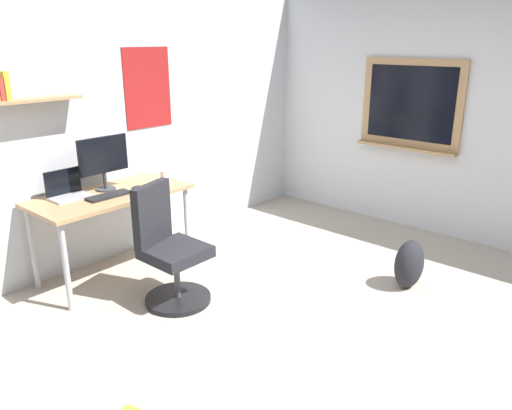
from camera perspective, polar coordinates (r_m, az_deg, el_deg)
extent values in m
plane|color=#ADA393|center=(3.66, 9.52, -14.85)|extent=(5.20, 5.20, 0.00)
cube|color=silver|center=(4.85, -15.21, 9.62)|extent=(5.00, 0.10, 2.60)
cube|color=tan|center=(4.28, -23.83, 10.97)|extent=(0.68, 0.20, 0.02)
cube|color=#A51E1E|center=(4.94, -12.25, 12.92)|extent=(0.52, 0.01, 0.74)
cube|color=gold|center=(4.20, -26.84, 12.06)|extent=(0.04, 0.14, 0.21)
cube|color=silver|center=(5.37, 24.58, 9.42)|extent=(0.10, 5.00, 2.60)
cube|color=tan|center=(5.56, 17.29, 11.03)|extent=(0.04, 1.10, 0.90)
cube|color=black|center=(5.54, 17.22, 11.02)|extent=(0.01, 0.94, 0.76)
cube|color=tan|center=(5.59, 16.64, 6.28)|extent=(0.12, 1.10, 0.03)
cube|color=tan|center=(4.40, -16.29, 1.11)|extent=(1.32, 0.65, 0.03)
cylinder|color=#B7B7BC|center=(4.04, -20.85, -6.68)|extent=(0.04, 0.04, 0.72)
cylinder|color=#B7B7BC|center=(4.65, -7.90, -2.27)|extent=(0.04, 0.04, 0.72)
cylinder|color=#B7B7BC|center=(4.49, -24.13, -4.57)|extent=(0.04, 0.04, 0.72)
cylinder|color=#B7B7BC|center=(5.05, -11.89, -0.81)|extent=(0.04, 0.04, 0.72)
cylinder|color=black|center=(4.11, -8.87, -10.52)|extent=(0.52, 0.52, 0.04)
cylinder|color=#4C4C51|center=(4.02, -9.00, -8.15)|extent=(0.05, 0.05, 0.34)
cube|color=#232328|center=(3.93, -9.16, -5.35)|extent=(0.44, 0.44, 0.09)
cube|color=#232328|center=(3.94, -11.78, -0.99)|extent=(0.40, 0.18, 0.48)
cube|color=#ADAFB5|center=(4.35, -20.40, 0.82)|extent=(0.31, 0.21, 0.02)
cube|color=black|center=(4.41, -21.19, 2.49)|extent=(0.31, 0.01, 0.21)
cylinder|color=#38383D|center=(4.51, -16.76, 1.77)|extent=(0.17, 0.17, 0.01)
cylinder|color=#38383D|center=(4.49, -16.85, 2.71)|extent=(0.03, 0.03, 0.14)
cube|color=black|center=(4.43, -17.05, 5.49)|extent=(0.46, 0.02, 0.31)
cube|color=black|center=(4.30, -16.46, 1.03)|extent=(0.37, 0.13, 0.02)
ellipsoid|color=#262628|center=(4.44, -13.45, 1.95)|extent=(0.10, 0.06, 0.03)
cylinder|color=silver|center=(4.67, -10.41, 3.33)|extent=(0.08, 0.08, 0.09)
ellipsoid|color=#232328|center=(4.38, 17.08, -6.46)|extent=(0.32, 0.22, 0.42)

